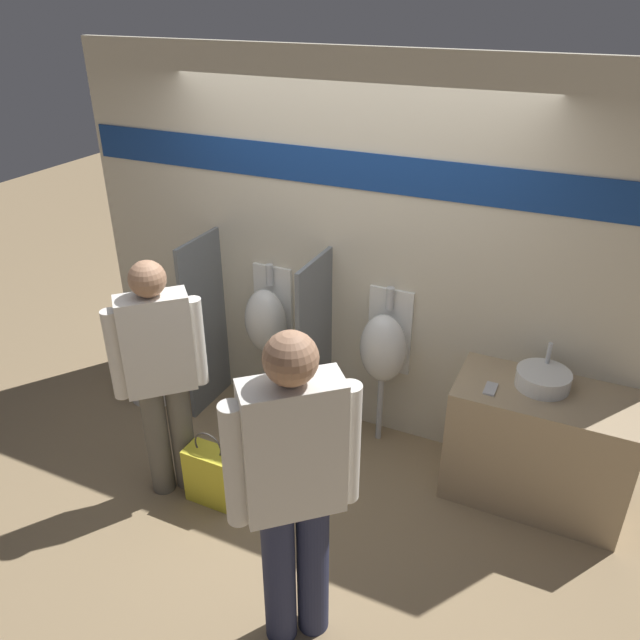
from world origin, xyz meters
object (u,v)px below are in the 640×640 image
Objects in this scene: sink_basin at (543,379)px; person_with_lanyard at (161,372)px; shopping_bag at (211,474)px; urinal_far at (384,348)px; urinal_near_counter at (266,321)px; person_in_vest at (294,487)px; toilet at (157,363)px; cell_phone at (491,389)px.

person_with_lanyard reaches higher than sink_basin.
sink_basin is 2.19m from shopping_bag.
shopping_bag is (-0.77, -1.08, -0.58)m from urinal_far.
urinal_near_counter and urinal_far have the same top height.
urinal_far is 1.71m from person_in_vest.
sink_basin is 1.83m from person_in_vest.
urinal_near_counter is 1.09m from person_with_lanyard.
sink_basin is 1.08m from urinal_far.
toilet is 0.49× the size of person_with_lanyard.
sink_basin is 2.35m from person_with_lanyard.
person_in_vest is 1.37m from shopping_bag.
person_in_vest is at bearing -70.26° from person_with_lanyard.
urinal_far is 1.44m from shopping_bag.
shopping_bag is at bearing -38.21° from toilet.
urinal_far is (0.94, 0.00, 0.00)m from urinal_near_counter.
person_in_vest is (2.04, -1.48, 0.72)m from toilet.
person_in_vest is at bearing -119.65° from sink_basin.
sink_basin is 0.20× the size of person_with_lanyard.
shopping_bag is at bearing -81.17° from urinal_near_counter.
person_with_lanyard reaches higher than urinal_near_counter.
urinal_near_counter is at bearing 171.22° from cell_phone.
person_in_vest is (1.10, -1.69, 0.21)m from urinal_near_counter.
person_in_vest is 1.38m from person_with_lanyard.
person_with_lanyard is at bearing -134.89° from urinal_far.
person_with_lanyard is at bearing -156.50° from cell_phone.
person_in_vest reaches higher than cell_phone.
person_in_vest reaches higher than toilet.
shopping_bag is at bearing -152.61° from cell_phone.
sink_basin is at bearing -5.20° from urinal_far.
toilet is 1.35m from person_with_lanyard.
urinal_far reaches higher than cell_phone.
urinal_near_counter is 0.67× the size of person_in_vest.
shopping_bag is at bearing -43.94° from person_with_lanyard.
toilet is at bearing -173.76° from urinal_far.
urinal_far is at bearing 54.31° from person_in_vest.
sink_basin is 2.01m from urinal_near_counter.
shopping_bag is at bearing 105.65° from person_in_vest.
cell_phone is 1.56m from person_in_vest.
person_in_vest is (0.17, -1.69, 0.21)m from urinal_far.
sink_basin is at bearing 27.98° from shopping_bag.
urinal_far is at bearing 161.32° from cell_phone.
toilet is at bearing 141.79° from shopping_bag.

